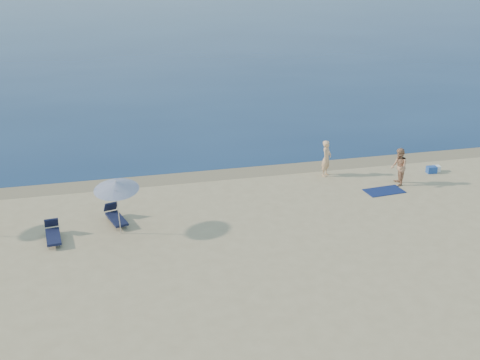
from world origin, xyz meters
name	(u,v)px	position (x,y,z in m)	size (l,w,h in m)	color
sea	(139,6)	(0.00, 100.00, 0.00)	(240.00, 160.00, 0.01)	#0C254D
wet_sand_strip	(273,169)	(0.00, 19.40, 0.00)	(240.00, 1.60, 0.00)	#847254
person_left	(326,158)	(2.21, 18.04, 0.87)	(0.64, 0.42, 1.74)	#E3AF7F
person_right	(399,167)	(5.00, 16.17, 0.87)	(0.85, 0.66, 1.74)	tan
beach_towel	(384,191)	(4.07, 15.59, 0.01)	(1.72, 0.96, 0.03)	#0E1A49
white_bag	(436,169)	(7.65, 17.29, 0.15)	(0.34, 0.29, 0.29)	white
blue_cooler	(432,170)	(7.32, 17.17, 0.16)	(0.46, 0.32, 0.32)	#1D479F
umbrella_near	(116,186)	(-7.68, 14.29, 1.92)	(2.10, 2.12, 2.23)	silver
lounger_left	(53,234)	(-10.14, 14.16, 0.25)	(0.67, 1.61, 0.69)	#131835
lounger_right	(116,217)	(-7.79, 15.16, 0.25)	(0.92, 1.66, 0.70)	black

